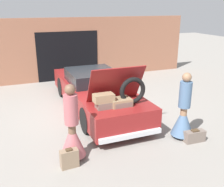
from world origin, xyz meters
name	(u,v)px	position (x,y,z in m)	size (l,w,h in m)	color
ground_plane	(96,108)	(0.00, 0.00, 0.00)	(40.00, 40.00, 0.00)	gray
garage_wall_back	(68,49)	(0.00, 3.96, 1.39)	(12.00, 0.14, 2.80)	#9E664C
car	(96,92)	(0.00, -0.02, 0.59)	(1.79, 5.45, 1.82)	maroon
person_left	(72,133)	(-1.44, -2.71, 0.63)	(0.58, 0.58, 1.75)	brown
person_right	(183,115)	(1.44, -2.80, 0.63)	(0.58, 0.58, 1.74)	#997051
suitcase_beside_left_person	(69,159)	(-1.60, -3.03, 0.21)	(0.39, 0.20, 0.44)	#8C7259
suitcase_beside_right_person	(194,136)	(1.60, -3.12, 0.15)	(0.55, 0.24, 0.32)	#75665B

